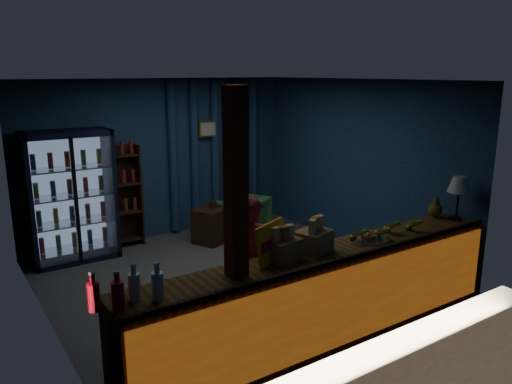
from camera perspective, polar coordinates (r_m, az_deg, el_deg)
ground at (r=6.84m, az=-3.00°, el=-9.69°), size 4.60×4.60×0.00m
room_walls at (r=6.38m, az=-3.18°, el=3.36°), size 4.60×4.60×4.60m
counter at (r=5.23m, az=7.94°, el=-11.72°), size 4.40×0.57×0.99m
support_post at (r=4.34m, az=-2.26°, el=-5.27°), size 0.16×0.16×2.60m
beverage_cooler at (r=7.71m, az=-20.55°, el=-0.52°), size 1.20×0.62×1.90m
bottle_shelf at (r=8.10m, az=-14.87°, el=-0.47°), size 0.50×0.28×1.60m
curtain_folds at (r=8.75m, az=-4.67°, el=4.35°), size 1.74×0.14×2.50m
framed_picture at (r=8.58m, az=-5.47°, el=7.19°), size 0.36×0.04×0.28m
shopkeeper at (r=5.14m, az=-0.43°, el=-8.70°), size 0.61×0.47×1.50m
green_chair at (r=8.37m, az=-1.49°, el=-2.81°), size 0.97×0.98×0.67m
side_table at (r=8.15m, az=-4.90°, el=-3.71°), size 0.75×0.66×0.67m
yellow_sign at (r=4.72m, az=1.80°, el=-5.77°), size 0.47×0.27×0.37m
soda_bottles at (r=4.02m, az=-14.60°, el=-10.75°), size 0.58×0.18×0.31m
snack_box_left at (r=5.02m, az=6.61°, el=-5.40°), size 0.40×0.36×0.36m
snack_box_centre at (r=4.79m, az=2.99°, el=-6.37°), size 0.36×0.32×0.34m
pastry_tray at (r=5.51m, az=12.96°, el=-5.07°), size 0.42×0.42×0.07m
banana_bunches at (r=5.62m, az=14.48°, el=-4.14°), size 1.00×0.29×0.16m
table_lamp at (r=6.42m, az=22.21°, el=0.62°), size 0.27×0.27×0.54m
pineapple at (r=6.50m, az=19.83°, el=-1.70°), size 0.18×0.18×0.30m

